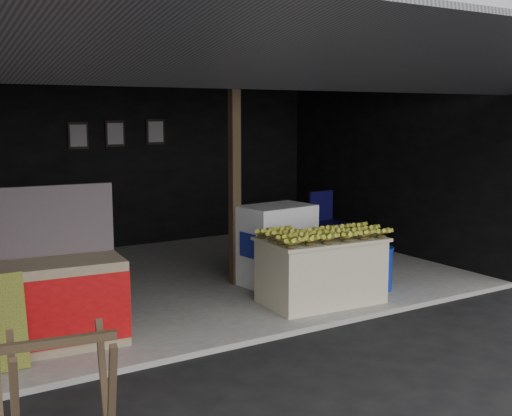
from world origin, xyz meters
TOP-DOWN VIEW (x-y plane):
  - ground at (0.00, 0.00)m, footprint 80.00×80.00m
  - concrete_slab at (0.00, 2.50)m, footprint 7.00×5.00m
  - shophouse at (0.00, 2.82)m, footprint 7.40×7.29m
  - banana_table at (0.74, 0.66)m, footprint 1.46×0.96m
  - banana_pile at (0.74, 0.66)m, footprint 1.34×0.86m
  - white_crate at (0.76, 1.63)m, footprint 0.99×0.73m
  - neighbor_stall at (-2.37, 0.87)m, footprint 1.52×0.80m
  - sawhorse at (-2.68, -0.89)m, footprint 0.77×0.75m
  - water_barrel at (1.68, 0.70)m, footprint 0.35×0.35m
  - plastic_chair at (2.45, 2.77)m, footprint 0.48×0.48m
  - magenta_rug at (1.77, 2.20)m, footprint 1.55×1.08m
  - picture_frames at (-0.17, 4.89)m, footprint 1.62×0.04m

SIDE VIEW (x-z plane):
  - ground at x=0.00m, z-range 0.00..0.00m
  - concrete_slab at x=0.00m, z-range 0.00..0.06m
  - magenta_rug at x=1.77m, z-range 0.06..0.07m
  - water_barrel at x=1.68m, z-range 0.06..0.58m
  - banana_table at x=0.74m, z-range 0.06..0.83m
  - sawhorse at x=-2.68m, z-range 0.10..0.85m
  - neighbor_stall at x=-2.37m, z-range -0.24..1.27m
  - white_crate at x=0.76m, z-range 0.06..1.09m
  - plastic_chair at x=2.45m, z-range 0.15..1.12m
  - banana_pile at x=0.74m, z-range 0.83..0.98m
  - picture_frames at x=-0.17m, z-range 1.70..2.16m
  - shophouse at x=0.00m, z-range 0.59..3.61m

